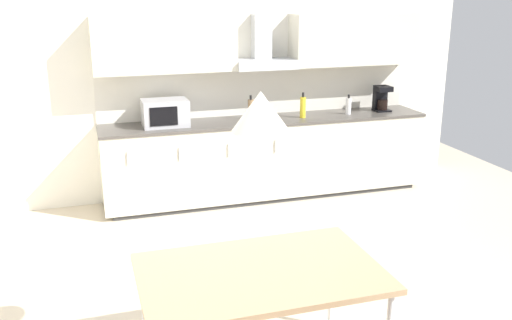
# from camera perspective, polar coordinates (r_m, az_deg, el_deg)

# --- Properties ---
(ground_plane) EXTENTS (8.52, 7.83, 0.02)m
(ground_plane) POSITION_cam_1_polar(r_m,az_deg,el_deg) (4.47, -0.62, -14.72)
(ground_plane) COLOR beige
(wall_back) EXTENTS (6.82, 0.10, 2.72)m
(wall_back) POSITION_cam_1_polar(r_m,az_deg,el_deg) (6.48, -7.45, 8.04)
(wall_back) COLOR silver
(wall_back) RESTS_ON ground_plane
(kitchen_counter) EXTENTS (3.72, 0.62, 0.92)m
(kitchen_counter) POSITION_cam_1_polar(r_m,az_deg,el_deg) (6.56, 1.10, 0.26)
(kitchen_counter) COLOR #333333
(kitchen_counter) RESTS_ON ground_plane
(backsplash_tile) EXTENTS (3.70, 0.02, 0.52)m
(backsplash_tile) POSITION_cam_1_polar(r_m,az_deg,el_deg) (6.66, 0.36, 6.84)
(backsplash_tile) COLOR silver
(backsplash_tile) RESTS_ON kitchen_counter
(upper_wall_cabinets) EXTENTS (3.70, 0.40, 0.59)m
(upper_wall_cabinets) POSITION_cam_1_polar(r_m,az_deg,el_deg) (6.43, 0.79, 11.67)
(upper_wall_cabinets) COLOR beige
(microwave) EXTENTS (0.48, 0.35, 0.28)m
(microwave) POSITION_cam_1_polar(r_m,az_deg,el_deg) (6.16, -9.07, 4.68)
(microwave) COLOR #ADADB2
(microwave) RESTS_ON kitchen_counter
(coffee_maker) EXTENTS (0.18, 0.19, 0.30)m
(coffee_maker) POSITION_cam_1_polar(r_m,az_deg,el_deg) (7.01, 12.43, 6.04)
(coffee_maker) COLOR black
(coffee_maker) RESTS_ON kitchen_counter
(bottle_white) EXTENTS (0.06, 0.06, 0.23)m
(bottle_white) POSITION_cam_1_polar(r_m,az_deg,el_deg) (6.75, 9.22, 5.36)
(bottle_white) COLOR white
(bottle_white) RESTS_ON kitchen_counter
(bottle_brown) EXTENTS (0.06, 0.06, 0.28)m
(bottle_brown) POSITION_cam_1_polar(r_m,az_deg,el_deg) (6.37, -0.53, 5.10)
(bottle_brown) COLOR brown
(bottle_brown) RESTS_ON kitchen_counter
(bottle_yellow) EXTENTS (0.07, 0.07, 0.29)m
(bottle_yellow) POSITION_cam_1_polar(r_m,az_deg,el_deg) (6.50, 4.71, 5.31)
(bottle_yellow) COLOR yellow
(bottle_yellow) RESTS_ON kitchen_counter
(dining_table) EXTENTS (1.41, 0.90, 0.74)m
(dining_table) POSITION_cam_1_polar(r_m,az_deg,el_deg) (3.41, 0.42, -11.65)
(dining_table) COLOR tan
(dining_table) RESTS_ON ground_plane
(pendant_lamp) EXTENTS (0.32, 0.32, 0.22)m
(pendant_lamp) POSITION_cam_1_polar(r_m,az_deg,el_deg) (3.07, 0.46, 4.88)
(pendant_lamp) COLOR silver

